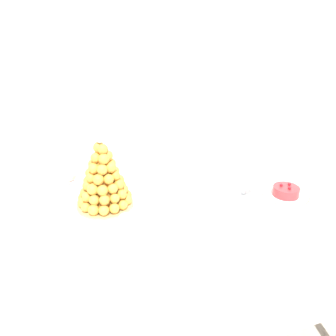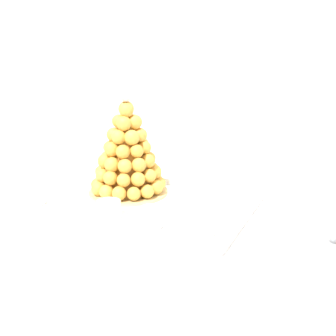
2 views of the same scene
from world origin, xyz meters
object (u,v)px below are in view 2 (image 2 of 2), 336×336
object	(u,v)px
serving_tray	(131,204)
dessert_cup_centre	(109,210)
dessert_cup_mid_right	(151,218)
wine_glass	(114,147)
dessert_cup_right	(202,225)
dessert_cup_left	(35,196)
dessert_cup_mid_left	(66,204)
croquembouche	(127,154)

from	to	relation	value
serving_tray	dessert_cup_centre	distance (m)	0.12
dessert_cup_mid_right	dessert_cup_centre	bearing A→B (deg)	177.71
dessert_cup_mid_right	wine_glass	bearing A→B (deg)	131.63
dessert_cup_right	dessert_cup_left	bearing A→B (deg)	179.56
dessert_cup_mid_left	dessert_cup_right	distance (m)	0.38
serving_tray	dessert_cup_right	distance (m)	0.28
dessert_cup_left	dessert_cup_mid_right	distance (m)	0.37
dessert_cup_left	wine_glass	world-z (taller)	wine_glass
dessert_cup_mid_left	dessert_cup_mid_right	xyz separation A→B (m)	(0.25, 0.00, 0.00)
dessert_cup_centre	wine_glass	size ratio (longest dim) A/B	0.42
dessert_cup_mid_right	dessert_cup_mid_left	bearing A→B (deg)	-179.36
serving_tray	croquembouche	bearing A→B (deg)	124.52
dessert_cup_mid_left	dessert_cup_centre	world-z (taller)	same
serving_tray	wine_glass	world-z (taller)	wine_glass
serving_tray	croquembouche	distance (m)	0.15
dessert_cup_mid_left	serving_tray	bearing A→B (deg)	45.44
dessert_cup_mid_left	dessert_cup_mid_right	distance (m)	0.25
dessert_cup_mid_right	wine_glass	distance (m)	0.46
dessert_cup_left	dessert_cup_right	xyz separation A→B (m)	(0.50, -0.00, 0.00)
dessert_cup_mid_right	serving_tray	bearing A→B (deg)	134.61
dessert_cup_left	dessert_cup_right	distance (m)	0.50
dessert_cup_centre	dessert_cup_mid_right	xyz separation A→B (m)	(0.13, -0.01, 0.00)
dessert_cup_centre	dessert_cup_right	bearing A→B (deg)	1.05
wine_glass	dessert_cup_left	bearing A→B (deg)	-101.94
croquembouche	dessert_cup_mid_left	bearing A→B (deg)	-111.27
dessert_cup_left	dessert_cup_right	size ratio (longest dim) A/B	0.92
dessert_cup_mid_right	dessert_cup_right	xyz separation A→B (m)	(0.13, 0.01, -0.00)
dessert_cup_left	dessert_cup_mid_left	size ratio (longest dim) A/B	1.10
serving_tray	dessert_cup_centre	bearing A→B (deg)	-89.91
dessert_cup_centre	dessert_cup_mid_right	world-z (taller)	dessert_cup_mid_right
croquembouche	dessert_cup_mid_left	size ratio (longest dim) A/B	5.93
serving_tray	dessert_cup_centre	world-z (taller)	dessert_cup_centre
dessert_cup_mid_left	wine_glass	bearing A→B (deg)	98.32
croquembouche	dessert_cup_mid_right	distance (m)	0.28
dessert_cup_right	dessert_cup_centre	bearing A→B (deg)	-178.95
serving_tray	dessert_cup_left	bearing A→B (deg)	-155.37
dessert_cup_left	dessert_cup_centre	xyz separation A→B (m)	(0.25, -0.01, 0.00)
dessert_cup_mid_right	wine_glass	world-z (taller)	wine_glass
croquembouche	dessert_cup_mid_right	size ratio (longest dim) A/B	5.74
croquembouche	dessert_cup_mid_right	xyz separation A→B (m)	(0.18, -0.20, -0.10)
dessert_cup_left	dessert_cup_mid_left	world-z (taller)	dessert_cup_mid_left
dessert_cup_right	wine_glass	bearing A→B (deg)	142.47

